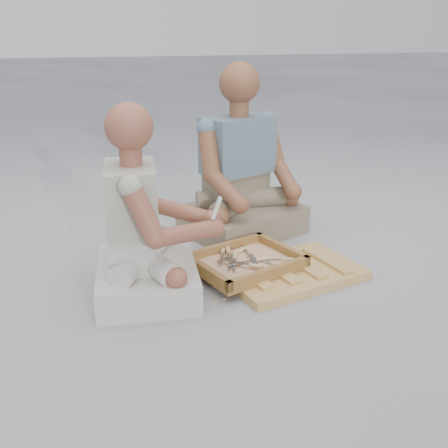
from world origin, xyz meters
name	(u,v)px	position (x,y,z in m)	size (l,w,h in m)	color
ground	(231,292)	(0.00, 0.00, 0.00)	(60.00, 60.00, 0.00)	#9B9CA1
carved_panel	(290,272)	(0.34, 0.04, 0.02)	(0.67, 0.44, 0.04)	#A97741
tool_tray	(246,263)	(0.14, 0.14, 0.07)	(0.58, 0.50, 0.06)	brown
chisel_0	(249,252)	(0.19, 0.22, 0.08)	(0.06, 0.22, 0.02)	silver
chisel_1	(238,252)	(0.15, 0.26, 0.08)	(0.20, 0.12, 0.02)	silver
chisel_2	(258,260)	(0.20, 0.12, 0.08)	(0.22, 0.02, 0.02)	silver
chisel_3	(235,256)	(0.11, 0.22, 0.08)	(0.13, 0.19, 0.02)	silver
chisel_4	(274,264)	(0.25, 0.06, 0.07)	(0.13, 0.20, 0.02)	silver
chisel_5	(229,251)	(0.09, 0.26, 0.09)	(0.07, 0.22, 0.02)	silver
chisel_6	(283,260)	(0.32, 0.09, 0.07)	(0.21, 0.10, 0.02)	silver
chisel_7	(235,257)	(0.11, 0.20, 0.08)	(0.11, 0.21, 0.02)	silver
chisel_8	(223,251)	(0.07, 0.29, 0.08)	(0.11, 0.21, 0.02)	silver
chisel_9	(252,265)	(0.13, 0.06, 0.09)	(0.17, 0.17, 0.02)	silver
wood_chip_0	(302,288)	(0.33, -0.09, 0.00)	(0.02, 0.01, 0.00)	tan
wood_chip_1	(224,299)	(-0.06, -0.05, 0.00)	(0.02, 0.01, 0.00)	tan
wood_chip_2	(170,260)	(-0.17, 0.44, 0.00)	(0.02, 0.01, 0.00)	tan
wood_chip_3	(183,292)	(-0.21, 0.08, 0.00)	(0.02, 0.01, 0.00)	tan
wood_chip_4	(293,289)	(0.28, -0.09, 0.00)	(0.02, 0.01, 0.00)	tan
wood_chip_5	(178,262)	(-0.14, 0.41, 0.00)	(0.02, 0.01, 0.00)	tan
wood_chip_6	(217,246)	(0.13, 0.53, 0.00)	(0.02, 0.01, 0.00)	tan
wood_chip_7	(289,283)	(0.29, -0.03, 0.00)	(0.02, 0.01, 0.00)	tan
wood_chip_8	(269,268)	(0.28, 0.16, 0.00)	(0.02, 0.01, 0.00)	tan
wood_chip_9	(263,282)	(0.18, 0.03, 0.00)	(0.02, 0.01, 0.00)	tan
wood_chip_10	(170,270)	(-0.20, 0.32, 0.00)	(0.02, 0.01, 0.00)	tan
wood_chip_11	(215,302)	(-0.11, -0.07, 0.00)	(0.02, 0.01, 0.00)	tan
craftsman	(144,233)	(-0.36, 0.15, 0.30)	(0.63, 0.64, 0.87)	beige
companion	(241,179)	(0.35, 0.70, 0.33)	(0.75, 0.66, 1.00)	#726552
mobile_phone	(216,208)	(-0.06, 0.03, 0.41)	(0.06, 0.05, 0.10)	silver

